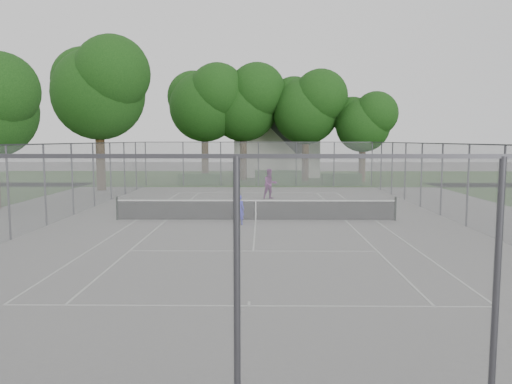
{
  "coord_description": "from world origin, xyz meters",
  "views": [
    {
      "loc": [
        0.29,
        -22.64,
        3.68
      ],
      "look_at": [
        0.0,
        1.0,
        1.2
      ],
      "focal_mm": 35.0,
      "sensor_mm": 36.0,
      "label": 1
    }
  ],
  "objects_px": {
    "tennis_net": "(256,209)",
    "girl_player": "(239,210)",
    "house": "(276,135)",
    "woman_player": "(270,184)"
  },
  "relations": [
    {
      "from": "tennis_net",
      "to": "house",
      "type": "xyz_separation_m",
      "value": [
        1.74,
        28.67,
        3.65
      ]
    },
    {
      "from": "tennis_net",
      "to": "woman_player",
      "type": "relative_size",
      "value": 6.88
    },
    {
      "from": "tennis_net",
      "to": "girl_player",
      "type": "height_order",
      "value": "girl_player"
    },
    {
      "from": "girl_player",
      "to": "tennis_net",
      "type": "bearing_deg",
      "value": -125.68
    },
    {
      "from": "woman_player",
      "to": "girl_player",
      "type": "bearing_deg",
      "value": -120.96
    },
    {
      "from": "house",
      "to": "woman_player",
      "type": "distance_m",
      "value": 20.57
    },
    {
      "from": "house",
      "to": "woman_player",
      "type": "xyz_separation_m",
      "value": [
        -0.95,
        -20.29,
        -3.22
      ]
    },
    {
      "from": "tennis_net",
      "to": "girl_player",
      "type": "distance_m",
      "value": 1.41
    },
    {
      "from": "girl_player",
      "to": "woman_player",
      "type": "distance_m",
      "value": 9.69
    },
    {
      "from": "tennis_net",
      "to": "girl_player",
      "type": "relative_size",
      "value": 9.75
    }
  ]
}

